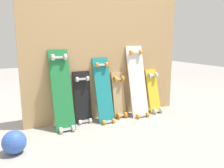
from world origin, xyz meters
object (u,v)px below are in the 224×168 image
object	(u,v)px
skateboard_teal	(104,93)
skateboard_natural	(119,97)
skateboard_yellow	(154,93)
skateboard_black	(83,100)
rubber_ball	(14,142)
skateboard_white	(138,84)
skateboard_green	(62,93)

from	to	relation	value
skateboard_teal	skateboard_natural	size ratio (longest dim) A/B	1.31
skateboard_teal	skateboard_yellow	distance (m)	0.76
skateboard_black	skateboard_teal	distance (m)	0.26
rubber_ball	skateboard_yellow	bearing A→B (deg)	12.72
skateboard_white	skateboard_black	bearing A→B (deg)	174.45
skateboard_yellow	skateboard_white	bearing A→B (deg)	-176.30
skateboard_green	rubber_ball	xyz separation A→B (m)	(-0.53, -0.37, -0.30)
skateboard_natural	rubber_ball	xyz separation A→B (m)	(-1.28, -0.44, -0.15)
skateboard_yellow	rubber_ball	distance (m)	1.85
skateboard_natural	skateboard_white	xyz separation A→B (m)	(0.24, -0.05, 0.15)
skateboard_teal	skateboard_natural	xyz separation A→B (m)	(0.24, 0.05, -0.09)
skateboard_black	skateboard_white	bearing A→B (deg)	-5.55
skateboard_black	rubber_ball	world-z (taller)	skateboard_black
skateboard_white	skateboard_yellow	world-z (taller)	skateboard_white
skateboard_teal	skateboard_white	size ratio (longest dim) A/B	0.86
skateboard_yellow	rubber_ball	xyz separation A→B (m)	(-1.80, -0.41, -0.16)
skateboard_teal	skateboard_natural	distance (m)	0.26
skateboard_yellow	skateboard_natural	bearing A→B (deg)	176.57
skateboard_yellow	skateboard_green	bearing A→B (deg)	-178.60
rubber_ball	skateboard_green	bearing A→B (deg)	35.01
skateboard_white	skateboard_green	bearing A→B (deg)	-179.24
skateboard_teal	rubber_ball	bearing A→B (deg)	-159.56
skateboard_black	rubber_ball	xyz separation A→B (m)	(-0.80, -0.46, -0.17)
skateboard_green	skateboard_natural	xyz separation A→B (m)	(0.74, 0.06, -0.14)
skateboard_green	skateboard_teal	bearing A→B (deg)	1.53
skateboard_green	skateboard_white	size ratio (longest dim) A/B	0.97
skateboard_natural	rubber_ball	distance (m)	1.36
skateboard_teal	skateboard_white	bearing A→B (deg)	-0.06
skateboard_white	rubber_ball	distance (m)	1.60
skateboard_teal	skateboard_black	bearing A→B (deg)	164.03
skateboard_natural	skateboard_yellow	bearing A→B (deg)	-3.43
skateboard_teal	rubber_ball	world-z (taller)	skateboard_teal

